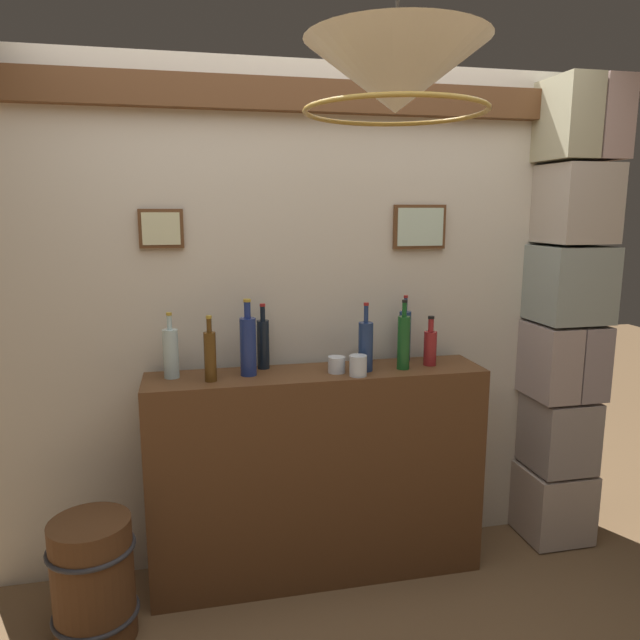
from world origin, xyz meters
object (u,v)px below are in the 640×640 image
object	(u,v)px
liquor_bottle_scotch	(210,355)
pendant_lamp	(396,79)
wooden_barrel	(93,580)
liquor_bottle_whiskey	(430,346)
liquor_bottle_sherry	(171,353)
glass_tumbler_shot	(358,366)
liquor_bottle_port	(366,345)
liquor_bottle_mezcal	(263,343)
glass_tumbler_highball	(337,365)
liquor_bottle_gin	(405,335)
liquor_bottle_bourbon	(248,345)
liquor_bottle_rye	(404,341)
glass_tumbler_rocks	(366,351)

from	to	relation	value
liquor_bottle_scotch	pendant_lamp	size ratio (longest dim) A/B	0.43
wooden_barrel	liquor_bottle_whiskey	bearing A→B (deg)	9.19
liquor_bottle_sherry	glass_tumbler_shot	size ratio (longest dim) A/B	3.12
liquor_bottle_scotch	liquor_bottle_port	xyz separation A→B (m)	(0.70, 0.02, 0.00)
liquor_bottle_mezcal	glass_tumbler_highball	xyz separation A→B (m)	(0.32, -0.14, -0.09)
liquor_bottle_sherry	wooden_barrel	distance (m)	0.97
liquor_bottle_whiskey	glass_tumbler_shot	distance (m)	0.40
liquor_bottle_whiskey	wooden_barrel	bearing A→B (deg)	-170.81
liquor_bottle_gin	glass_tumbler_shot	distance (m)	0.38
glass_tumbler_highball	wooden_barrel	bearing A→B (deg)	-168.54
liquor_bottle_bourbon	liquor_bottle_whiskey	distance (m)	0.86
liquor_bottle_bourbon	glass_tumbler_highball	world-z (taller)	liquor_bottle_bourbon
liquor_bottle_gin	liquor_bottle_rye	distance (m)	0.16
glass_tumbler_rocks	pendant_lamp	world-z (taller)	pendant_lamp
liquor_bottle_gin	glass_tumbler_highball	size ratio (longest dim) A/B	4.07
liquor_bottle_rye	glass_tumbler_shot	world-z (taller)	liquor_bottle_rye
liquor_bottle_mezcal	glass_tumbler_shot	bearing A→B (deg)	-28.57
liquor_bottle_scotch	glass_tumbler_rocks	xyz separation A→B (m)	(0.75, 0.16, -0.06)
liquor_bottle_bourbon	glass_tumbler_shot	xyz separation A→B (m)	(0.48, -0.12, -0.09)
liquor_bottle_gin	liquor_bottle_port	xyz separation A→B (m)	(-0.24, -0.14, -0.01)
liquor_bottle_whiskey	glass_tumbler_rocks	bearing A→B (deg)	158.04
liquor_bottle_port	wooden_barrel	bearing A→B (deg)	-169.76
liquor_bottle_bourbon	liquor_bottle_port	bearing A→B (deg)	-4.32
glass_tumbler_rocks	liquor_bottle_scotch	bearing A→B (deg)	-167.71
liquor_bottle_scotch	wooden_barrel	xyz separation A→B (m)	(-0.50, -0.20, -0.87)
liquor_bottle_mezcal	glass_tumbler_rocks	bearing A→B (deg)	0.45
liquor_bottle_bourbon	glass_tumbler_shot	world-z (taller)	liquor_bottle_bourbon
liquor_bottle_scotch	pendant_lamp	xyz separation A→B (m)	(0.60, -0.59, 1.03)
liquor_bottle_gin	glass_tumbler_rocks	distance (m)	0.21
wooden_barrel	liquor_bottle_mezcal	bearing A→B (deg)	25.50
glass_tumbler_rocks	liquor_bottle_whiskey	bearing A→B (deg)	-21.96
glass_tumbler_highball	pendant_lamp	world-z (taller)	pendant_lamp
liquor_bottle_port	liquor_bottle_mezcal	size ratio (longest dim) A/B	1.04
liquor_bottle_rye	liquor_bottle_mezcal	bearing A→B (deg)	166.92
liquor_bottle_gin	glass_tumbler_rocks	size ratio (longest dim) A/B	3.00
liquor_bottle_sherry	liquor_bottle_rye	size ratio (longest dim) A/B	0.90
liquor_bottle_whiskey	wooden_barrel	xyz separation A→B (m)	(-1.53, -0.25, -0.84)
liquor_bottle_mezcal	pendant_lamp	distance (m)	1.32
liquor_bottle_gin	liquor_bottle_scotch	distance (m)	0.96
liquor_bottle_sherry	liquor_bottle_whiskey	world-z (taller)	liquor_bottle_sherry
liquor_bottle_port	pendant_lamp	world-z (taller)	pendant_lamp
liquor_bottle_port	glass_tumbler_highball	distance (m)	0.16
liquor_bottle_scotch	glass_tumbler_highball	distance (m)	0.57
liquor_bottle_port	liquor_bottle_whiskey	bearing A→B (deg)	5.28
glass_tumbler_shot	pendant_lamp	xyz separation A→B (m)	(-0.04, -0.53, 1.10)
liquor_bottle_bourbon	glass_tumbler_highball	xyz separation A→B (m)	(0.39, -0.04, -0.10)
liquor_bottle_whiskey	liquor_bottle_rye	world-z (taller)	liquor_bottle_rye
glass_tumbler_rocks	liquor_bottle_gin	bearing A→B (deg)	-0.45
liquor_bottle_port	liquor_bottle_mezcal	distance (m)	0.47
liquor_bottle_bourbon	glass_tumbler_shot	size ratio (longest dim) A/B	3.69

